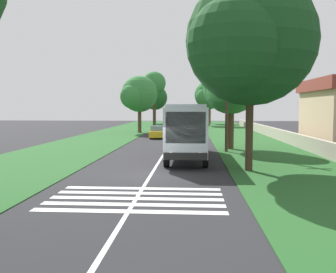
{
  "coord_description": "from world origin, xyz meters",
  "views": [
    {
      "loc": [
        -18.94,
        -2.17,
        3.54
      ],
      "look_at": [
        5.79,
        -0.54,
        1.6
      ],
      "focal_mm": 39.57,
      "sensor_mm": 36.0,
      "label": 1
    }
  ],
  "objects_px": {
    "roadside_tree_left_1": "(154,84)",
    "roadside_tree_right_0": "(209,97)",
    "roadside_tree_left_2": "(154,98)",
    "roadside_tree_right_3": "(230,88)",
    "coach_bus": "(187,128)",
    "roadside_tree_right_2": "(247,45)",
    "roadside_tree_left_3": "(139,95)",
    "trailing_car_2": "(190,125)",
    "roadside_tree_right_1": "(208,96)",
    "trailing_car_1": "(190,128)",
    "utility_pole": "(227,95)",
    "trailing_car_0": "(158,132)"
  },
  "relations": [
    {
      "from": "roadside_tree_right_2",
      "to": "roadside_tree_left_1",
      "type": "bearing_deg",
      "value": 11.56
    },
    {
      "from": "roadside_tree_left_3",
      "to": "roadside_tree_right_3",
      "type": "xyz_separation_m",
      "value": [
        -19.75,
        -10.67,
        -0.06
      ]
    },
    {
      "from": "utility_pole",
      "to": "roadside_tree_right_1",
      "type": "bearing_deg",
      "value": -0.46
    },
    {
      "from": "roadside_tree_right_1",
      "to": "utility_pole",
      "type": "distance_m",
      "value": 42.84
    },
    {
      "from": "trailing_car_1",
      "to": "roadside_tree_right_0",
      "type": "height_order",
      "value": "roadside_tree_right_0"
    },
    {
      "from": "trailing_car_1",
      "to": "roadside_tree_right_0",
      "type": "xyz_separation_m",
      "value": [
        29.07,
        -4.06,
        5.15
      ]
    },
    {
      "from": "roadside_tree_left_3",
      "to": "roadside_tree_right_2",
      "type": "xyz_separation_m",
      "value": [
        -30.85,
        -10.46,
        1.69
      ]
    },
    {
      "from": "roadside_tree_left_2",
      "to": "roadside_tree_right_3",
      "type": "relative_size",
      "value": 1.08
    },
    {
      "from": "roadside_tree_left_2",
      "to": "roadside_tree_right_1",
      "type": "relative_size",
      "value": 0.95
    },
    {
      "from": "roadside_tree_right_1",
      "to": "roadside_tree_left_2",
      "type": "bearing_deg",
      "value": 53.64
    },
    {
      "from": "roadside_tree_left_2",
      "to": "roadside_tree_right_0",
      "type": "relative_size",
      "value": 1.02
    },
    {
      "from": "roadside_tree_left_3",
      "to": "roadside_tree_right_0",
      "type": "height_order",
      "value": "roadside_tree_right_0"
    },
    {
      "from": "trailing_car_2",
      "to": "roadside_tree_left_1",
      "type": "distance_m",
      "value": 15.75
    },
    {
      "from": "roadside_tree_right_2",
      "to": "trailing_car_0",
      "type": "bearing_deg",
      "value": 17.38
    },
    {
      "from": "roadside_tree_right_1",
      "to": "roadside_tree_right_3",
      "type": "bearing_deg",
      "value": -179.86
    },
    {
      "from": "trailing_car_1",
      "to": "trailing_car_2",
      "type": "xyz_separation_m",
      "value": [
        7.36,
        0.08,
        0.0
      ]
    },
    {
      "from": "roadside_tree_right_2",
      "to": "coach_bus",
      "type": "bearing_deg",
      "value": 33.61
    },
    {
      "from": "roadside_tree_left_3",
      "to": "roadside_tree_right_1",
      "type": "xyz_separation_m",
      "value": [
        20.75,
        -10.57,
        0.59
      ]
    },
    {
      "from": "roadside_tree_left_1",
      "to": "roadside_tree_right_3",
      "type": "distance_m",
      "value": 41.65
    },
    {
      "from": "trailing_car_1",
      "to": "utility_pole",
      "type": "distance_m",
      "value": 23.71
    },
    {
      "from": "utility_pole",
      "to": "coach_bus",
      "type": "bearing_deg",
      "value": 140.94
    },
    {
      "from": "roadside_tree_left_3",
      "to": "roadside_tree_right_2",
      "type": "height_order",
      "value": "roadside_tree_right_2"
    },
    {
      "from": "roadside_tree_left_1",
      "to": "roadside_tree_left_3",
      "type": "bearing_deg",
      "value": -179.94
    },
    {
      "from": "roadside_tree_left_3",
      "to": "roadside_tree_right_0",
      "type": "xyz_separation_m",
      "value": [
        30.21,
        -11.24,
        0.56
      ]
    },
    {
      "from": "roadside_tree_right_0",
      "to": "roadside_tree_left_3",
      "type": "bearing_deg",
      "value": 159.59
    },
    {
      "from": "trailing_car_2",
      "to": "utility_pole",
      "type": "relative_size",
      "value": 0.5
    },
    {
      "from": "roadside_tree_right_0",
      "to": "roadside_tree_right_3",
      "type": "relative_size",
      "value": 1.06
    },
    {
      "from": "trailing_car_1",
      "to": "roadside_tree_right_2",
      "type": "bearing_deg",
      "value": -174.15
    },
    {
      "from": "roadside_tree_left_1",
      "to": "roadside_tree_right_2",
      "type": "xyz_separation_m",
      "value": [
        -51.25,
        -10.48,
        -1.14
      ]
    },
    {
      "from": "trailing_car_0",
      "to": "coach_bus",
      "type": "bearing_deg",
      "value": -168.13
    },
    {
      "from": "roadside_tree_left_2",
      "to": "roadside_tree_right_1",
      "type": "distance_m",
      "value": 14.14
    },
    {
      "from": "roadside_tree_left_1",
      "to": "roadside_tree_right_3",
      "type": "xyz_separation_m",
      "value": [
        -40.15,
        -10.7,
        -2.89
      ]
    },
    {
      "from": "trailing_car_0",
      "to": "roadside_tree_right_2",
      "type": "relative_size",
      "value": 0.4
    },
    {
      "from": "roadside_tree_right_3",
      "to": "utility_pole",
      "type": "relative_size",
      "value": 0.89
    },
    {
      "from": "trailing_car_0",
      "to": "trailing_car_1",
      "type": "relative_size",
      "value": 1.0
    },
    {
      "from": "trailing_car_2",
      "to": "roadside_tree_left_3",
      "type": "relative_size",
      "value": 0.54
    },
    {
      "from": "roadside_tree_left_1",
      "to": "roadside_tree_right_0",
      "type": "height_order",
      "value": "roadside_tree_left_1"
    },
    {
      "from": "trailing_car_1",
      "to": "roadside_tree_left_3",
      "type": "distance_m",
      "value": 8.61
    },
    {
      "from": "trailing_car_1",
      "to": "roadside_tree_left_3",
      "type": "xyz_separation_m",
      "value": [
        -1.14,
        7.18,
        4.6
      ]
    },
    {
      "from": "utility_pole",
      "to": "trailing_car_1",
      "type": "bearing_deg",
      "value": 7.48
    },
    {
      "from": "roadside_tree_right_0",
      "to": "roadside_tree_right_1",
      "type": "xyz_separation_m",
      "value": [
        -9.46,
        0.67,
        0.03
      ]
    },
    {
      "from": "roadside_tree_right_0",
      "to": "utility_pole",
      "type": "height_order",
      "value": "utility_pole"
    },
    {
      "from": "coach_bus",
      "to": "roadside_tree_right_0",
      "type": "bearing_deg",
      "value": -4.18
    },
    {
      "from": "roadside_tree_right_1",
      "to": "roadside_tree_right_3",
      "type": "height_order",
      "value": "roadside_tree_right_1"
    },
    {
      "from": "roadside_tree_left_3",
      "to": "roadside_tree_right_2",
      "type": "relative_size",
      "value": 0.74
    },
    {
      "from": "roadside_tree_left_2",
      "to": "trailing_car_1",
      "type": "bearing_deg",
      "value": -164.05
    },
    {
      "from": "roadside_tree_right_1",
      "to": "roadside_tree_right_2",
      "type": "bearing_deg",
      "value": 179.88
    },
    {
      "from": "trailing_car_0",
      "to": "roadside_tree_right_3",
      "type": "bearing_deg",
      "value": -146.99
    },
    {
      "from": "trailing_car_0",
      "to": "roadside_tree_right_1",
      "type": "xyz_separation_m",
      "value": [
        29.55,
        -7.01,
        5.19
      ]
    },
    {
      "from": "coach_bus",
      "to": "trailing_car_1",
      "type": "relative_size",
      "value": 2.6
    }
  ]
}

